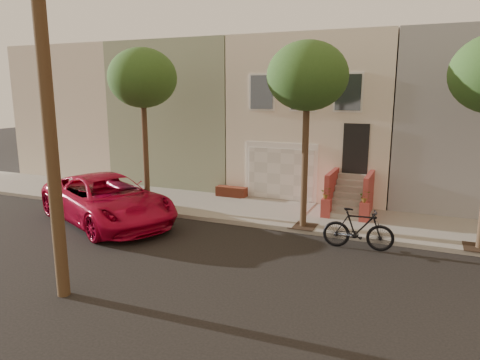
% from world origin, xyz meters
% --- Properties ---
extents(ground, '(90.00, 90.00, 0.00)m').
position_xyz_m(ground, '(0.00, 0.00, 0.00)').
color(ground, black).
rests_on(ground, ground).
extents(sidewalk, '(40.00, 3.70, 0.15)m').
position_xyz_m(sidewalk, '(0.00, 5.35, 0.07)').
color(sidewalk, gray).
rests_on(sidewalk, ground).
extents(house_row, '(33.10, 11.70, 7.00)m').
position_xyz_m(house_row, '(0.00, 11.19, 3.64)').
color(house_row, beige).
rests_on(house_row, sidewalk).
extents(tree_left, '(2.70, 2.57, 6.30)m').
position_xyz_m(tree_left, '(-5.50, 3.90, 5.26)').
color(tree_left, '#2D2116').
rests_on(tree_left, sidewalk).
extents(tree_mid, '(2.70, 2.57, 6.30)m').
position_xyz_m(tree_mid, '(1.00, 3.90, 5.26)').
color(tree_mid, '#2D2116').
rests_on(tree_mid, sidewalk).
extents(pickup_truck, '(6.97, 5.31, 1.76)m').
position_xyz_m(pickup_truck, '(-5.92, 1.96, 0.88)').
color(pickup_truck, '#B2062C').
rests_on(pickup_truck, ground).
extents(motorcycle, '(2.20, 0.80, 1.29)m').
position_xyz_m(motorcycle, '(3.05, 2.77, 0.65)').
color(motorcycle, black).
rests_on(motorcycle, ground).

